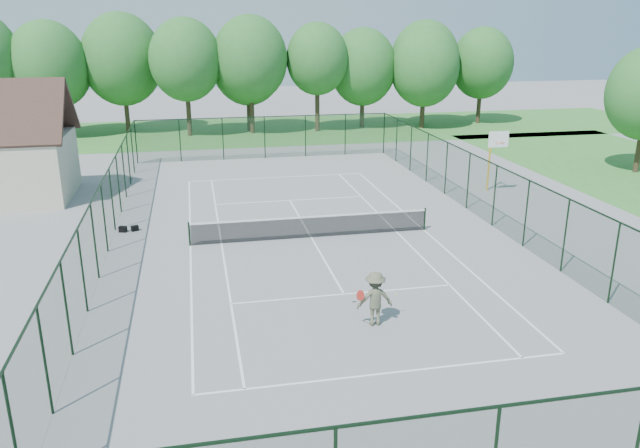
# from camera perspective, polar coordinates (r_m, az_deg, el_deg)

# --- Properties ---
(ground) EXTENTS (140.00, 140.00, 0.00)m
(ground) POSITION_cam_1_polar(r_m,az_deg,el_deg) (28.78, -0.80, -1.25)
(ground) COLOR gray
(ground) RESTS_ON ground
(grass_far) EXTENTS (80.00, 16.00, 0.01)m
(grass_far) POSITION_cam_1_polar(r_m,az_deg,el_deg) (57.70, -6.45, 8.46)
(grass_far) COLOR #3F8635
(grass_far) RESTS_ON ground
(court_lines) EXTENTS (11.05, 23.85, 0.01)m
(court_lines) POSITION_cam_1_polar(r_m,az_deg,el_deg) (28.78, -0.80, -1.24)
(court_lines) COLOR white
(court_lines) RESTS_ON ground
(tennis_net) EXTENTS (11.08, 0.08, 1.10)m
(tennis_net) POSITION_cam_1_polar(r_m,az_deg,el_deg) (28.60, -0.80, -0.16)
(tennis_net) COLOR black
(tennis_net) RESTS_ON ground
(fence_enclosure) EXTENTS (18.05, 36.05, 3.02)m
(fence_enclosure) POSITION_cam_1_polar(r_m,az_deg,el_deg) (28.30, -0.81, 1.73)
(fence_enclosure) COLOR #1C3A24
(fence_enclosure) RESTS_ON ground
(tree_line_far) EXTENTS (39.40, 6.40, 9.70)m
(tree_line_far) POSITION_cam_1_polar(r_m,az_deg,el_deg) (57.02, -6.66, 14.40)
(tree_line_far) COLOR #3D2F1F
(tree_line_far) RESTS_ON ground
(basketball_goal) EXTENTS (1.20, 1.43, 3.65)m
(basketball_goal) POSITION_cam_1_polar(r_m,az_deg,el_deg) (37.17, 15.65, 6.62)
(basketball_goal) COLOR gold
(basketball_goal) RESTS_ON ground
(sports_bag_a) EXTENTS (0.40, 0.30, 0.28)m
(sports_bag_a) POSITION_cam_1_polar(r_m,az_deg,el_deg) (30.94, -17.58, -0.45)
(sports_bag_a) COLOR black
(sports_bag_a) RESTS_ON ground
(sports_bag_b) EXTENTS (0.39, 0.32, 0.26)m
(sports_bag_b) POSITION_cam_1_polar(r_m,az_deg,el_deg) (30.95, -16.57, -0.38)
(sports_bag_b) COLOR black
(sports_bag_b) RESTS_ON ground
(tennis_player) EXTENTS (1.76, 0.83, 1.84)m
(tennis_player) POSITION_cam_1_polar(r_m,az_deg,el_deg) (20.50, 5.04, -6.82)
(tennis_player) COLOR #545841
(tennis_player) RESTS_ON ground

